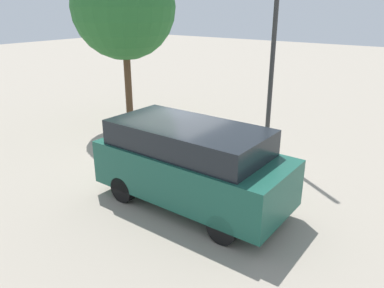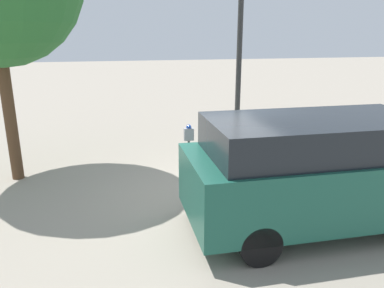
% 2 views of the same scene
% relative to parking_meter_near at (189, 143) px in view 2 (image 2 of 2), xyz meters
% --- Properties ---
extents(ground_plane, '(80.00, 80.00, 0.00)m').
position_rel_parking_meter_near_xyz_m(ground_plane, '(0.26, -0.44, -1.09)').
color(ground_plane, gray).
extents(parking_meter_near, '(0.20, 0.11, 1.48)m').
position_rel_parking_meter_near_xyz_m(parking_meter_near, '(0.00, 0.00, 0.00)').
color(parking_meter_near, '#4C4C4C').
rests_on(parking_meter_near, ground).
extents(lamp_post, '(0.44, 0.44, 6.94)m').
position_rel_parking_meter_near_xyz_m(lamp_post, '(1.80, 2.13, 1.07)').
color(lamp_post, beige).
rests_on(lamp_post, ground).
extents(parked_van, '(4.60, 2.01, 1.97)m').
position_rel_parking_meter_near_xyz_m(parked_van, '(1.85, -2.01, -0.02)').
color(parked_van, '#195142').
rests_on(parked_van, ground).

